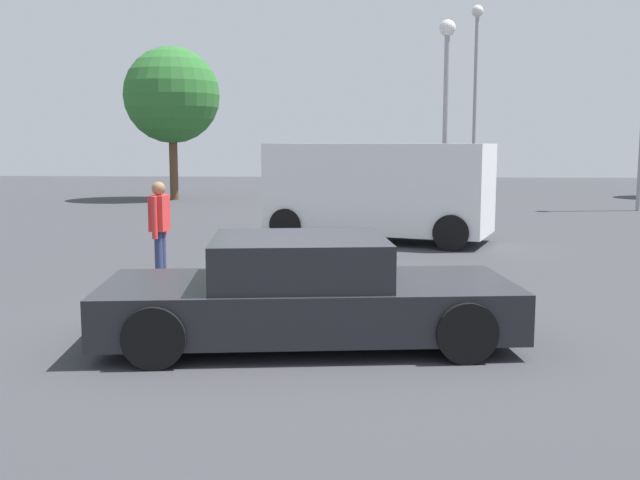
{
  "coord_description": "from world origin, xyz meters",
  "views": [
    {
      "loc": [
        0.75,
        -8.23,
        2.24
      ],
      "look_at": [
        0.09,
        1.78,
        0.9
      ],
      "focal_mm": 40.89,
      "sensor_mm": 36.0,
      "label": 1
    }
  ],
  "objects_px": {
    "sedan_foreground": "(306,294)",
    "light_post_mid": "(446,84)",
    "pedestrian": "(160,222)",
    "dog": "(200,278)",
    "van_white": "(379,189)",
    "light_post_near": "(476,72)"
  },
  "relations": [
    {
      "from": "sedan_foreground",
      "to": "pedestrian",
      "type": "bearing_deg",
      "value": 119.74
    },
    {
      "from": "light_post_near",
      "to": "sedan_foreground",
      "type": "bearing_deg",
      "value": -102.98
    },
    {
      "from": "pedestrian",
      "to": "light_post_near",
      "type": "distance_m",
      "value": 18.8
    },
    {
      "from": "van_white",
      "to": "pedestrian",
      "type": "distance_m",
      "value": 6.28
    },
    {
      "from": "dog",
      "to": "light_post_near",
      "type": "distance_m",
      "value": 19.62
    },
    {
      "from": "van_white",
      "to": "pedestrian",
      "type": "relative_size",
      "value": 3.31
    },
    {
      "from": "van_white",
      "to": "light_post_mid",
      "type": "distance_m",
      "value": 4.75
    },
    {
      "from": "van_white",
      "to": "light_post_mid",
      "type": "height_order",
      "value": "light_post_mid"
    },
    {
      "from": "pedestrian",
      "to": "dog",
      "type": "bearing_deg",
      "value": -47.3
    },
    {
      "from": "pedestrian",
      "to": "light_post_near",
      "type": "bearing_deg",
      "value": 68.92
    },
    {
      "from": "van_white",
      "to": "light_post_near",
      "type": "xyz_separation_m",
      "value": [
        3.77,
        11.71,
        3.69
      ]
    },
    {
      "from": "sedan_foreground",
      "to": "pedestrian",
      "type": "distance_m",
      "value": 4.51
    },
    {
      "from": "sedan_foreground",
      "to": "dog",
      "type": "relative_size",
      "value": 7.65
    },
    {
      "from": "light_post_near",
      "to": "light_post_mid",
      "type": "bearing_deg",
      "value": -103.31
    },
    {
      "from": "sedan_foreground",
      "to": "light_post_mid",
      "type": "xyz_separation_m",
      "value": [
        2.77,
        12.22,
        3.26
      ]
    },
    {
      "from": "sedan_foreground",
      "to": "light_post_near",
      "type": "distance_m",
      "value": 21.4
    },
    {
      "from": "dog",
      "to": "light_post_near",
      "type": "bearing_deg",
      "value": 84.92
    },
    {
      "from": "light_post_mid",
      "to": "light_post_near",
      "type": "bearing_deg",
      "value": 76.69
    },
    {
      "from": "van_white",
      "to": "pedestrian",
      "type": "height_order",
      "value": "van_white"
    },
    {
      "from": "sedan_foreground",
      "to": "light_post_mid",
      "type": "relative_size",
      "value": 0.86
    },
    {
      "from": "sedan_foreground",
      "to": "dog",
      "type": "xyz_separation_m",
      "value": [
        -1.79,
        2.5,
        -0.32
      ]
    },
    {
      "from": "pedestrian",
      "to": "light_post_mid",
      "type": "distance_m",
      "value": 10.61
    }
  ]
}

